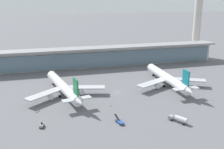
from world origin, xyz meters
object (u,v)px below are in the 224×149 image
safety_cone_alpha (110,105)px  safety_cone_bravo (39,111)px  service_truck_near_nose_grey (42,125)px  control_tower (198,11)px  airliner_left_stand (64,87)px  service_truck_under_wing_blue (120,121)px  safety_cone_charlie (81,107)px  safety_cone_delta (37,112)px  airliner_centre_stand (168,78)px  service_truck_mid_apron_grey (179,119)px

safety_cone_alpha → safety_cone_bravo: bearing=175.9°
service_truck_near_nose_grey → safety_cone_bravo: service_truck_near_nose_grey is taller
control_tower → safety_cone_alpha: size_ratio=101.98×
airliner_left_stand → control_tower: bearing=29.4°
service_truck_under_wing_blue → airliner_left_stand: bearing=117.4°
safety_cone_charlie → safety_cone_delta: size_ratio=1.00×
service_truck_near_nose_grey → control_tower: bearing=37.7°
safety_cone_charlie → safety_cone_alpha: bearing=-6.3°
airliner_centre_stand → control_tower: bearing=49.0°
service_truck_mid_apron_grey → safety_cone_delta: service_truck_mid_apron_grey is taller
safety_cone_bravo → safety_cone_charlie: (19.92, -0.88, 0.00)m
airliner_centre_stand → safety_cone_charlie: bearing=-160.7°
service_truck_under_wing_blue → service_truck_mid_apron_grey: 25.58m
airliner_centre_stand → control_tower: size_ratio=0.80×
service_truck_mid_apron_grey → safety_cone_alpha: (-24.22, 24.37, -1.39)m
safety_cone_alpha → safety_cone_delta: same height
service_truck_near_nose_grey → control_tower: control_tower is taller
airliner_centre_stand → safety_cone_alpha: airliner_centre_stand is taller
airliner_centre_stand → service_truck_under_wing_blue: airliner_centre_stand is taller
safety_cone_bravo → safety_cone_charlie: 19.94m
service_truck_near_nose_grey → service_truck_mid_apron_grey: service_truck_mid_apron_grey is taller
service_truck_mid_apron_grey → airliner_centre_stand: bearing=70.2°
service_truck_mid_apron_grey → safety_cone_delta: bearing=156.8°
service_truck_mid_apron_grey → control_tower: 140.01m
service_truck_mid_apron_grey → service_truck_near_nose_grey: bearing=169.9°
airliner_centre_stand → service_truck_under_wing_blue: 57.30m
control_tower → airliner_centre_stand: bearing=-131.0°
airliner_left_stand → safety_cone_charlie: bearing=-70.4°
safety_cone_alpha → safety_cone_delta: size_ratio=1.00×
airliner_centre_stand → service_truck_near_nose_grey: 81.53m
safety_cone_bravo → safety_cone_alpha: bearing=-4.1°
safety_cone_bravo → service_truck_near_nose_grey: bearing=-85.7°
airliner_left_stand → airliner_centre_stand: bearing=0.5°
service_truck_under_wing_blue → safety_cone_bravo: bearing=147.7°
service_truck_mid_apron_grey → safety_cone_bravo: service_truck_mid_apron_grey is taller
service_truck_near_nose_grey → service_truck_mid_apron_grey: (57.23, -10.19, 0.83)m
airliner_left_stand → service_truck_under_wing_blue: size_ratio=8.21×
airliner_centre_stand → service_truck_mid_apron_grey: 48.16m
service_truck_mid_apron_grey → safety_cone_delta: size_ratio=12.12×
safety_cone_bravo → safety_cone_charlie: size_ratio=1.00×
airliner_left_stand → safety_cone_alpha: (20.99, -20.29, -4.49)m
safety_cone_bravo → safety_cone_delta: same height
service_truck_mid_apron_grey → control_tower: bearing=56.4°
safety_cone_alpha → safety_cone_charlie: 14.43m
airliner_left_stand → service_truck_near_nose_grey: size_ratio=18.24×
control_tower → safety_cone_delta: (-134.12, -86.98, -38.62)m
service_truck_mid_apron_grey → safety_cone_delta: 64.58m
safety_cone_delta → airliner_left_stand: bearing=53.7°
service_truck_near_nose_grey → safety_cone_charlie: (18.67, 15.77, -0.56)m
service_truck_mid_apron_grey → safety_cone_charlie: size_ratio=12.12×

